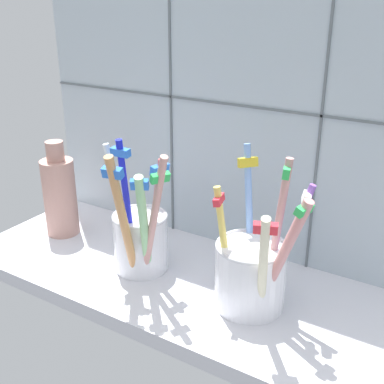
# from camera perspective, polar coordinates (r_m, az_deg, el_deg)

# --- Properties ---
(counter_slab) EXTENTS (0.64, 0.22, 0.02)m
(counter_slab) POSITION_cam_1_polar(r_m,az_deg,el_deg) (0.63, 0.35, -11.22)
(counter_slab) COLOR silver
(counter_slab) RESTS_ON ground
(tile_wall_back) EXTENTS (0.64, 0.02, 0.45)m
(tile_wall_back) POSITION_cam_1_polar(r_m,az_deg,el_deg) (0.64, 6.06, 10.29)
(tile_wall_back) COLOR #B2C1CC
(tile_wall_back) RESTS_ON ground
(toothbrush_cup_left) EXTENTS (0.11, 0.11, 0.18)m
(toothbrush_cup_left) POSITION_cam_1_polar(r_m,az_deg,el_deg) (0.63, -6.10, -5.10)
(toothbrush_cup_left) COLOR white
(toothbrush_cup_left) RESTS_ON counter_slab
(toothbrush_cup_right) EXTENTS (0.11, 0.12, 0.18)m
(toothbrush_cup_right) POSITION_cam_1_polar(r_m,az_deg,el_deg) (0.56, 7.06, -9.04)
(toothbrush_cup_right) COLOR white
(toothbrush_cup_right) RESTS_ON counter_slab
(ceramic_vase) EXTENTS (0.05, 0.05, 0.14)m
(ceramic_vase) POSITION_cam_1_polar(r_m,az_deg,el_deg) (0.74, -15.22, -0.28)
(ceramic_vase) COLOR tan
(ceramic_vase) RESTS_ON counter_slab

